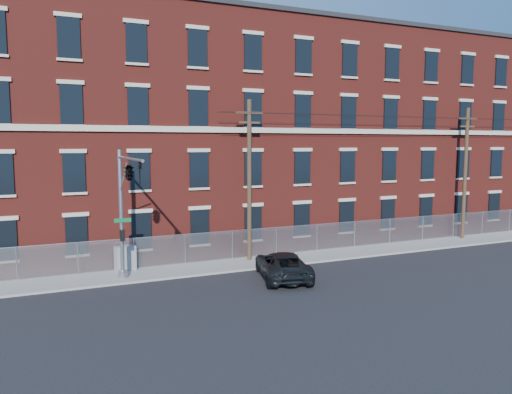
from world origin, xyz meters
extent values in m
plane|color=black|center=(0.00, 0.00, 0.00)|extent=(140.00, 140.00, 0.00)
cube|color=gray|center=(12.00, 5.00, 0.06)|extent=(65.00, 3.00, 0.12)
cube|color=maroon|center=(12.00, 14.00, 8.00)|extent=(55.00, 14.00, 16.00)
cube|color=black|center=(12.00, 14.00, 16.15)|extent=(55.30, 14.30, 0.30)
cube|color=#B2A894|center=(12.00, 6.92, 8.30)|extent=(55.00, 0.18, 0.35)
cube|color=black|center=(-11.83, 6.94, 2.20)|extent=(1.20, 0.10, 2.20)
cube|color=black|center=(-11.83, 6.94, 5.80)|extent=(1.20, 0.10, 2.20)
cube|color=black|center=(-8.17, 6.94, 2.20)|extent=(1.20, 0.10, 2.20)
cube|color=black|center=(-8.17, 6.94, 5.80)|extent=(1.20, 0.10, 2.20)
cube|color=black|center=(-8.17, 6.94, 9.60)|extent=(1.20, 0.10, 2.20)
cube|color=black|center=(-8.17, 6.94, 13.20)|extent=(1.20, 0.10, 2.20)
cube|color=black|center=(-4.50, 6.94, 2.20)|extent=(1.20, 0.10, 2.20)
cube|color=black|center=(-4.50, 6.94, 5.80)|extent=(1.20, 0.10, 2.20)
cube|color=black|center=(-4.50, 6.94, 9.60)|extent=(1.20, 0.10, 2.20)
cube|color=black|center=(-4.50, 6.94, 13.20)|extent=(1.20, 0.10, 2.20)
cube|color=black|center=(-0.83, 6.94, 2.20)|extent=(1.20, 0.10, 2.20)
cube|color=black|center=(-0.83, 6.94, 5.80)|extent=(1.20, 0.10, 2.20)
cube|color=black|center=(-0.83, 6.94, 9.60)|extent=(1.20, 0.10, 2.20)
cube|color=black|center=(-0.83, 6.94, 13.20)|extent=(1.20, 0.10, 2.20)
cube|color=black|center=(2.83, 6.94, 2.20)|extent=(1.20, 0.10, 2.20)
cube|color=black|center=(2.83, 6.94, 5.80)|extent=(1.20, 0.10, 2.20)
cube|color=black|center=(2.83, 6.94, 9.60)|extent=(1.20, 0.10, 2.20)
cube|color=black|center=(2.83, 6.94, 13.20)|extent=(1.20, 0.10, 2.20)
cube|color=black|center=(6.50, 6.94, 2.20)|extent=(1.20, 0.10, 2.20)
cube|color=black|center=(6.50, 6.94, 5.80)|extent=(1.20, 0.10, 2.20)
cube|color=black|center=(6.50, 6.94, 9.60)|extent=(1.20, 0.10, 2.20)
cube|color=black|center=(6.50, 6.94, 13.20)|extent=(1.20, 0.10, 2.20)
cube|color=black|center=(10.17, 6.94, 2.20)|extent=(1.20, 0.10, 2.20)
cube|color=black|center=(10.17, 6.94, 5.80)|extent=(1.20, 0.10, 2.20)
cube|color=black|center=(10.17, 6.94, 9.60)|extent=(1.20, 0.10, 2.20)
cube|color=black|center=(10.17, 6.94, 13.20)|extent=(1.20, 0.10, 2.20)
cube|color=black|center=(13.83, 6.94, 2.20)|extent=(1.20, 0.10, 2.20)
cube|color=black|center=(13.83, 6.94, 5.80)|extent=(1.20, 0.10, 2.20)
cube|color=black|center=(13.83, 6.94, 9.60)|extent=(1.20, 0.10, 2.20)
cube|color=black|center=(13.83, 6.94, 13.20)|extent=(1.20, 0.10, 2.20)
cube|color=black|center=(17.50, 6.94, 2.20)|extent=(1.20, 0.10, 2.20)
cube|color=black|center=(17.50, 6.94, 5.80)|extent=(1.20, 0.10, 2.20)
cube|color=black|center=(17.50, 6.94, 9.60)|extent=(1.20, 0.10, 2.20)
cube|color=black|center=(17.50, 6.94, 13.20)|extent=(1.20, 0.10, 2.20)
cube|color=black|center=(21.17, 6.94, 2.20)|extent=(1.20, 0.10, 2.20)
cube|color=black|center=(21.17, 6.94, 5.80)|extent=(1.20, 0.10, 2.20)
cube|color=black|center=(21.17, 6.94, 9.60)|extent=(1.20, 0.10, 2.20)
cube|color=black|center=(21.17, 6.94, 13.20)|extent=(1.20, 0.10, 2.20)
cube|color=black|center=(24.83, 6.94, 2.20)|extent=(1.20, 0.10, 2.20)
cube|color=black|center=(24.83, 6.94, 5.80)|extent=(1.20, 0.10, 2.20)
cube|color=black|center=(24.83, 6.94, 9.60)|extent=(1.20, 0.10, 2.20)
cube|color=black|center=(24.83, 6.94, 13.20)|extent=(1.20, 0.10, 2.20)
cube|color=#A5A8AD|center=(12.00, 6.30, 1.02)|extent=(59.00, 0.02, 1.80)
cylinder|color=#9EA0A5|center=(12.00, 6.30, 1.92)|extent=(59.00, 0.04, 0.04)
cylinder|color=#9EA0A5|center=(-11.29, 6.30, 1.02)|extent=(0.06, 0.06, 1.85)
cylinder|color=#9EA0A5|center=(-8.18, 6.30, 1.02)|extent=(0.06, 0.06, 1.85)
cylinder|color=#9EA0A5|center=(-5.08, 6.30, 1.02)|extent=(0.06, 0.06, 1.85)
cylinder|color=#9EA0A5|center=(-1.97, 6.30, 1.02)|extent=(0.06, 0.06, 1.85)
cylinder|color=#9EA0A5|center=(1.13, 6.30, 1.02)|extent=(0.06, 0.06, 1.85)
cylinder|color=#9EA0A5|center=(4.24, 6.30, 1.02)|extent=(0.06, 0.06, 1.85)
cylinder|color=#9EA0A5|center=(7.34, 6.30, 1.02)|extent=(0.06, 0.06, 1.85)
cylinder|color=#9EA0A5|center=(10.45, 6.30, 1.02)|extent=(0.06, 0.06, 1.85)
cylinder|color=#9EA0A5|center=(13.55, 6.30, 1.02)|extent=(0.06, 0.06, 1.85)
cylinder|color=#9EA0A5|center=(16.66, 6.30, 1.02)|extent=(0.06, 0.06, 1.85)
cylinder|color=#9EA0A5|center=(19.76, 6.30, 1.02)|extent=(0.06, 0.06, 1.85)
cylinder|color=#9EA0A5|center=(22.87, 6.30, 1.02)|extent=(0.06, 0.06, 1.85)
cylinder|color=#9EA0A5|center=(25.97, 6.30, 1.02)|extent=(0.06, 0.06, 1.85)
cylinder|color=#9EA0A5|center=(-6.00, 4.50, 3.62)|extent=(0.22, 0.22, 7.00)
cylinder|color=#9EA0A5|center=(-6.00, 4.50, 0.32)|extent=(0.50, 0.50, 0.40)
cylinder|color=#9EA0A5|center=(-6.00, 1.25, 6.72)|extent=(0.14, 6.50, 0.14)
cylinder|color=#9EA0A5|center=(-6.00, 3.30, 5.72)|extent=(0.08, 2.18, 1.56)
cube|color=#0C592D|center=(-5.95, 4.35, 3.32)|extent=(0.90, 0.03, 0.22)
cube|color=black|center=(-6.00, 4.25, 2.52)|extent=(0.25, 0.25, 0.60)
imported|color=black|center=(-6.00, -1.30, 6.17)|extent=(0.16, 0.20, 1.00)
imported|color=black|center=(-6.00, 1.50, 6.17)|extent=(0.53, 2.48, 1.00)
cylinder|color=#403020|center=(2.00, 5.60, 5.12)|extent=(0.28, 0.28, 10.00)
cube|color=#403020|center=(2.00, 5.60, 9.32)|extent=(1.80, 0.12, 0.12)
cube|color=#403020|center=(2.00, 5.60, 8.72)|extent=(1.40, 0.12, 0.12)
cylinder|color=#403020|center=(20.00, 5.60, 5.12)|extent=(0.28, 0.28, 10.00)
cube|color=#403020|center=(20.00, 5.60, 9.32)|extent=(1.80, 0.12, 0.12)
cube|color=#403020|center=(20.00, 5.60, 8.72)|extent=(1.40, 0.12, 0.12)
cylinder|color=black|center=(20.00, 5.30, 9.32)|extent=(40.00, 0.02, 0.02)
cylinder|color=black|center=(20.00, 5.90, 9.32)|extent=(40.00, 0.02, 0.02)
cylinder|color=black|center=(20.00, 5.60, 8.72)|extent=(40.00, 0.02, 0.02)
imported|color=black|center=(2.16, 1.25, 0.74)|extent=(3.75, 5.81, 1.49)
cube|color=gray|center=(-5.62, 6.00, 0.84)|extent=(1.23, 0.78, 1.43)
camera|label=1|loc=(-9.91, -22.65, 7.45)|focal=34.67mm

